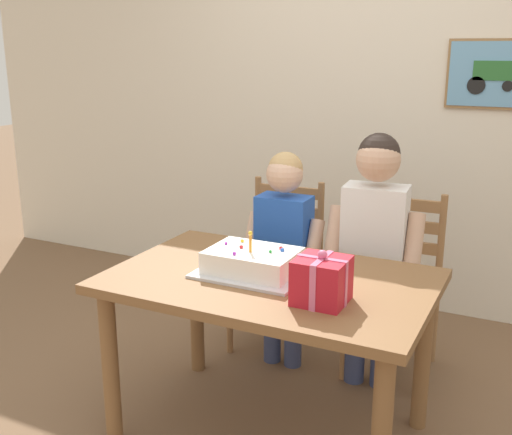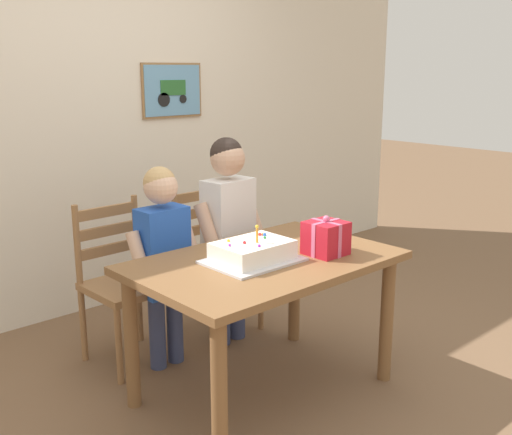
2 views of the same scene
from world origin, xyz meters
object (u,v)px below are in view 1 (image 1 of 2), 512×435
gift_box_red_large (322,280)px  child_older (374,238)px  chair_left (278,264)px  chair_right (395,283)px  dining_table (270,301)px  birthday_cake (252,263)px  child_younger (284,239)px

gift_box_red_large → child_older: size_ratio=0.16×
chair_left → child_older: (0.59, -0.22, 0.30)m
chair_left → chair_right: bearing=0.0°
dining_table → birthday_cake: birthday_cake is taller
chair_right → gift_box_red_large: bearing=-92.9°
dining_table → child_younger: bearing=108.7°
birthday_cake → gift_box_red_large: bearing=-22.8°
chair_left → birthday_cake: bearing=-73.1°
dining_table → birthday_cake: 0.17m
birthday_cake → chair_left: same height
chair_right → child_older: (-0.06, -0.22, 0.30)m
gift_box_red_large → child_younger: 0.90m
birthday_cake → child_younger: child_younger is taller
dining_table → birthday_cake: size_ratio=2.97×
chair_right → child_younger: child_younger is taller
child_younger → chair_left: bearing=119.8°
dining_table → chair_right: 0.89m
birthday_cake → chair_left: (-0.25, 0.82, -0.31)m
child_older → child_younger: size_ratio=1.11×
birthday_cake → child_older: size_ratio=0.35×
birthday_cake → child_older: 0.69m
dining_table → child_older: 0.67m
dining_table → chair_right: bearing=68.2°
chair_right → child_older: bearing=-105.7°
chair_right → child_younger: 0.62m
birthday_cake → chair_right: bearing=63.7°
child_older → dining_table: bearing=-113.9°
chair_right → child_younger: bearing=-157.1°
chair_left → child_younger: (0.13, -0.22, 0.22)m
birthday_cake → chair_left: 0.91m
dining_table → chair_left: bearing=111.9°
chair_right → child_younger: (-0.53, -0.22, 0.22)m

